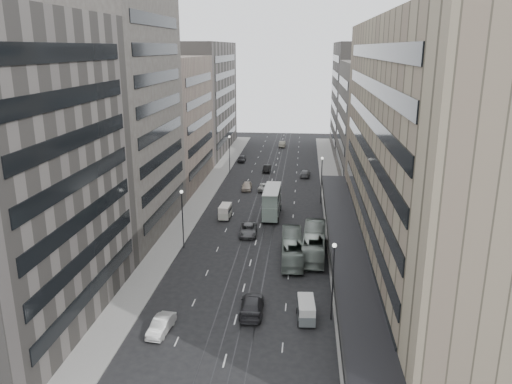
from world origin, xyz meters
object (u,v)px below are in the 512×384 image
at_px(double_decker, 272,201).
at_px(sedan_1, 161,325).
at_px(vw_microbus, 306,309).
at_px(bus_far, 314,243).
at_px(pedestrian, 348,335).
at_px(sedan_2, 248,230).
at_px(panel_van, 225,211).
at_px(bus_near, 292,248).

relative_size(double_decker, sedan_1, 1.98).
relative_size(double_decker, vw_microbus, 2.19).
xyz_separation_m(bus_far, pedestrian, (2.84, -21.14, -0.54)).
distance_m(bus_far, sedan_1, 25.41).
bearing_deg(pedestrian, vw_microbus, -93.23).
height_order(sedan_1, sedan_2, sedan_2).
xyz_separation_m(bus_far, vw_microbus, (-1.01, -16.81, -0.52)).
distance_m(vw_microbus, sedan_2, 24.83).
xyz_separation_m(sedan_1, pedestrian, (17.86, -0.66, 0.42)).
xyz_separation_m(panel_van, sedan_2, (4.51, -6.85, -0.51)).
height_order(bus_near, panel_van, bus_near).
relative_size(vw_microbus, sedan_1, 0.90).
bearing_deg(double_decker, bus_far, -65.52).
bearing_deg(sedan_1, bus_near, 63.04).
height_order(vw_microbus, panel_van, panel_van).
distance_m(panel_van, sedan_2, 8.22).
relative_size(bus_near, sedan_1, 2.52).
distance_m(double_decker, panel_van, 7.75).
bearing_deg(vw_microbus, double_decker, 96.29).
xyz_separation_m(double_decker, panel_van, (-7.43, -1.76, -1.33)).
height_order(sedan_1, pedestrian, pedestrian).
bearing_deg(sedan_1, sedan_2, 84.64).
relative_size(bus_far, sedan_1, 2.74).
distance_m(bus_near, double_decker, 17.34).
height_order(bus_far, vw_microbus, bus_far).
xyz_separation_m(bus_near, sedan_2, (-6.70, 8.28, -0.82)).
bearing_deg(vw_microbus, panel_van, 109.70).
height_order(vw_microbus, sedan_1, vw_microbus).
relative_size(vw_microbus, panel_van, 1.10).
distance_m(sedan_1, pedestrian, 17.87).
relative_size(sedan_1, sedan_2, 0.83).
bearing_deg(bus_far, pedestrian, 100.20).
xyz_separation_m(bus_far, double_decker, (-6.65, 15.10, 0.89)).
height_order(panel_van, pedestrian, panel_van).
height_order(bus_near, sedan_2, bus_near).
bearing_deg(sedan_2, bus_far, -38.35).
xyz_separation_m(vw_microbus, sedan_1, (-14.01, -3.67, -0.45)).
bearing_deg(bus_near, double_decker, -79.82).
bearing_deg(sedan_2, double_decker, 67.07).
height_order(vw_microbus, sedan_2, vw_microbus).
distance_m(vw_microbus, sedan_1, 14.49).
bearing_deg(vw_microbus, pedestrian, -52.12).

